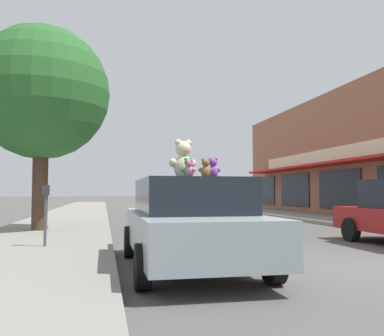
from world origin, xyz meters
TOP-DOWN VIEW (x-y plane):
  - ground_plane at (0.00, 0.00)m, footprint 260.00×260.00m
  - plush_art_car at (-2.86, 0.52)m, footprint 2.00×4.59m
  - teddy_bear_giant at (-2.91, 0.85)m, footprint 0.53×0.37m
  - teddy_bear_pink at (-3.02, -0.32)m, footprint 0.17×0.18m
  - teddy_bear_brown at (-2.67, 0.13)m, footprint 0.24×0.15m
  - teddy_bear_purple at (-2.49, 0.39)m, footprint 0.27×0.17m
  - teddy_bear_teal at (-2.24, 1.67)m, footprint 0.21×0.14m
  - teddy_bear_green at (-2.91, 0.35)m, footprint 0.26×0.16m
  - street_tree at (-6.13, 6.93)m, footprint 4.04×4.04m
  - parking_meter at (-5.45, 2.86)m, footprint 0.14×0.10m

SIDE VIEW (x-z plane):
  - ground_plane at x=0.00m, z-range 0.00..0.00m
  - plush_art_car at x=-2.86m, z-range 0.03..1.52m
  - parking_meter at x=-5.45m, z-range 0.32..1.59m
  - teddy_bear_pink at x=-3.02m, z-range 1.48..1.74m
  - teddy_bear_teal at x=-2.24m, z-range 1.48..1.76m
  - teddy_bear_brown at x=-2.67m, z-range 1.48..1.81m
  - teddy_bear_green at x=-2.91m, z-range 1.48..1.83m
  - teddy_bear_purple at x=-2.49m, z-range 1.48..1.84m
  - teddy_bear_giant at x=-2.91m, z-range 1.48..2.18m
  - street_tree at x=-6.13m, z-range 1.18..7.34m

